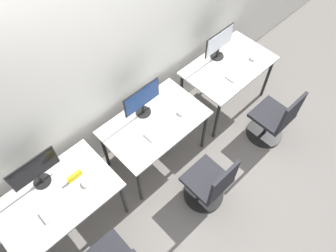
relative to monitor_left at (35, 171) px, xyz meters
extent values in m
plane|color=slate|center=(1.28, -0.59, -0.97)|extent=(20.00, 20.00, 0.00)
cube|color=silver|center=(1.28, 0.26, 0.43)|extent=(12.00, 0.05, 2.80)
cube|color=silver|center=(0.00, -0.23, -0.24)|extent=(1.16, 0.73, 0.02)
cylinder|color=black|center=(0.53, -0.54, -0.61)|extent=(0.04, 0.04, 0.72)
cylinder|color=black|center=(-0.53, 0.08, -0.61)|extent=(0.04, 0.04, 0.72)
cylinder|color=black|center=(0.53, 0.08, -0.61)|extent=(0.04, 0.04, 0.72)
cylinder|color=black|center=(0.00, 0.00, -0.22)|extent=(0.17, 0.17, 0.01)
cylinder|color=black|center=(0.00, 0.00, -0.16)|extent=(0.04, 0.04, 0.12)
cube|color=black|center=(0.00, 0.00, 0.03)|extent=(0.48, 0.01, 0.28)
cube|color=black|center=(0.00, -0.01, 0.03)|extent=(0.46, 0.01, 0.26)
cube|color=silver|center=(0.00, -0.33, -0.22)|extent=(0.41, 0.14, 0.02)
ellipsoid|color=silver|center=(0.28, -0.32, -0.21)|extent=(0.06, 0.09, 0.03)
cube|color=silver|center=(1.28, -0.23, -0.24)|extent=(1.16, 0.73, 0.02)
cylinder|color=black|center=(0.75, -0.54, -0.61)|extent=(0.04, 0.04, 0.72)
cylinder|color=black|center=(1.81, -0.54, -0.61)|extent=(0.04, 0.04, 0.72)
cylinder|color=black|center=(0.75, 0.08, -0.61)|extent=(0.04, 0.04, 0.72)
cylinder|color=black|center=(1.81, 0.08, -0.61)|extent=(0.04, 0.04, 0.72)
cylinder|color=black|center=(1.28, -0.05, -0.22)|extent=(0.17, 0.17, 0.01)
cylinder|color=black|center=(1.28, -0.05, -0.16)|extent=(0.04, 0.04, 0.12)
cube|color=black|center=(1.28, -0.04, 0.03)|extent=(0.48, 0.01, 0.28)
cube|color=navy|center=(1.28, -0.05, 0.03)|extent=(0.46, 0.01, 0.26)
cube|color=silver|center=(1.28, -0.35, -0.22)|extent=(0.41, 0.14, 0.02)
ellipsoid|color=silver|center=(1.57, -0.35, -0.21)|extent=(0.06, 0.09, 0.03)
cylinder|color=black|center=(1.33, -1.02, -0.96)|extent=(0.48, 0.48, 0.03)
cylinder|color=black|center=(1.33, -1.02, -0.76)|extent=(0.04, 0.04, 0.35)
cube|color=#232328|center=(1.33, -1.02, -0.56)|extent=(0.44, 0.44, 0.05)
cube|color=#232328|center=(1.33, -1.22, -0.32)|extent=(0.40, 0.04, 0.44)
cube|color=silver|center=(2.57, -0.23, -0.24)|extent=(1.16, 0.73, 0.02)
cylinder|color=black|center=(2.04, -0.54, -0.61)|extent=(0.04, 0.04, 0.72)
cylinder|color=black|center=(3.09, -0.54, -0.61)|extent=(0.04, 0.04, 0.72)
cylinder|color=black|center=(2.04, 0.08, -0.61)|extent=(0.04, 0.04, 0.72)
cylinder|color=black|center=(3.09, 0.08, -0.61)|extent=(0.04, 0.04, 0.72)
cylinder|color=black|center=(2.57, -0.02, -0.22)|extent=(0.17, 0.17, 0.01)
cylinder|color=black|center=(2.57, -0.02, -0.16)|extent=(0.04, 0.04, 0.12)
cube|color=black|center=(2.57, -0.02, 0.03)|extent=(0.48, 0.01, 0.28)
cube|color=silver|center=(2.57, -0.03, 0.03)|extent=(0.46, 0.01, 0.26)
cube|color=silver|center=(2.57, -0.40, -0.22)|extent=(0.41, 0.14, 0.02)
ellipsoid|color=silver|center=(2.85, -0.37, -0.21)|extent=(0.06, 0.09, 0.03)
cylinder|color=black|center=(2.57, -0.99, -0.96)|extent=(0.48, 0.48, 0.03)
cylinder|color=black|center=(2.57, -0.99, -0.76)|extent=(0.04, 0.04, 0.35)
cube|color=#232328|center=(2.57, -0.99, -0.56)|extent=(0.44, 0.44, 0.05)
cube|color=#232328|center=(2.57, -1.19, -0.32)|extent=(0.40, 0.04, 0.44)
cube|color=yellow|center=(0.25, -0.19, -0.19)|extent=(0.16, 0.03, 0.08)
camera|label=1|loc=(-0.06, -1.85, 2.74)|focal=35.00mm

